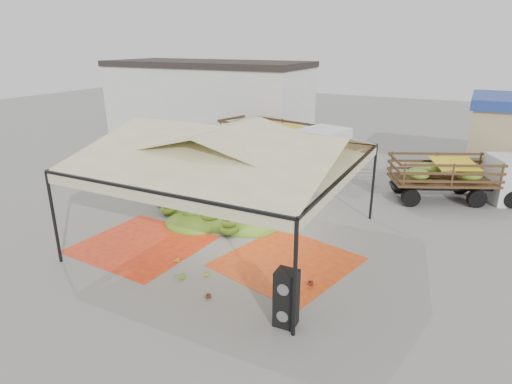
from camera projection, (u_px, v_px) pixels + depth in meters
The scene contains 17 objects.
ground at pixel (232, 238), 15.31m from camera, with size 90.00×90.00×0.00m, color slate.
canopy_tent at pixel (230, 148), 14.22m from camera, with size 8.10×8.10×4.00m.
building_white at pixel (208, 100), 30.47m from camera, with size 14.30×6.30×5.40m.
tarp_left at pixel (142, 244), 14.81m from camera, with size 3.97×3.78×0.01m, color #E14515.
tarp_right at pixel (287, 262), 13.62m from camera, with size 3.67×3.85×0.01m, color #CF5D13.
banana_heap at pixel (218, 202), 16.97m from camera, with size 5.89×4.83×1.26m, color #41841B.
hand_yellow_a at pixel (204, 273), 12.81m from camera, with size 0.40×0.33×0.18m, color gold.
hand_yellow_b at pixel (175, 259), 13.64m from camera, with size 0.38×0.31×0.17m, color #AF9D23.
hand_red_a at pixel (308, 282), 12.32m from camera, with size 0.42×0.35×0.19m, color #592014.
hand_red_b at pixel (205, 295), 11.67m from camera, with size 0.40×0.33×0.18m, color #5B2014.
hand_green at pixel (180, 274), 12.68m from camera, with size 0.50×0.41×0.23m, color #507A19.
hanging_bunches at pixel (199, 178), 13.27m from camera, with size 1.74×0.24×0.20m.
speaker_stack at pixel (286, 298), 10.38m from camera, with size 0.55×0.49×1.49m.
banana_leaves at pixel (191, 210), 17.85m from camera, with size 0.96×1.36×3.70m, color #3C741F, non-canonical shape.
vendor at pixel (309, 176), 19.47m from camera, with size 0.63×0.41×1.72m, color gray.
truck_left at pixel (286, 141), 23.18m from camera, with size 7.72×4.26×2.52m.
truck_right at pixel (466, 174), 18.57m from camera, with size 6.06×4.20×1.98m.
Camera 1 is at (7.08, -12.00, 6.62)m, focal length 30.00 mm.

